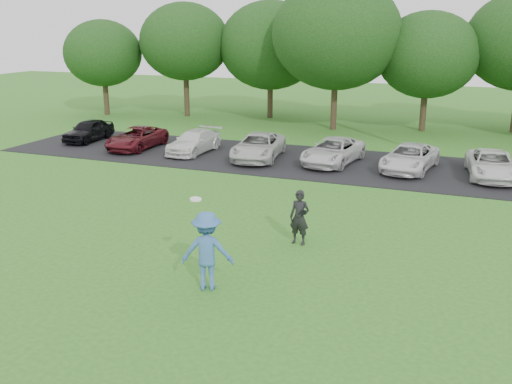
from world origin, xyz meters
TOP-DOWN VIEW (x-y plane):
  - ground at (0.00, 0.00)m, footprint 100.00×100.00m
  - parking_lot at (0.00, 13.00)m, footprint 32.00×6.50m
  - frisbee_player at (0.25, -0.37)m, footprint 1.39×1.05m
  - camera_bystander at (1.45, 3.17)m, footprint 0.60×0.45m
  - parked_cars at (-0.42, 12.86)m, footprint 28.25×4.65m
  - tree_row at (1.51, 22.76)m, footprint 42.39×9.85m

SIDE VIEW (x-z plane):
  - ground at x=0.00m, z-range 0.00..0.00m
  - parking_lot at x=0.00m, z-range 0.00..0.03m
  - parked_cars at x=-0.42m, z-range 0.01..1.16m
  - camera_bystander at x=1.45m, z-range 0.00..1.58m
  - frisbee_player at x=0.25m, z-range -0.18..2.10m
  - tree_row at x=1.51m, z-range 0.59..9.23m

